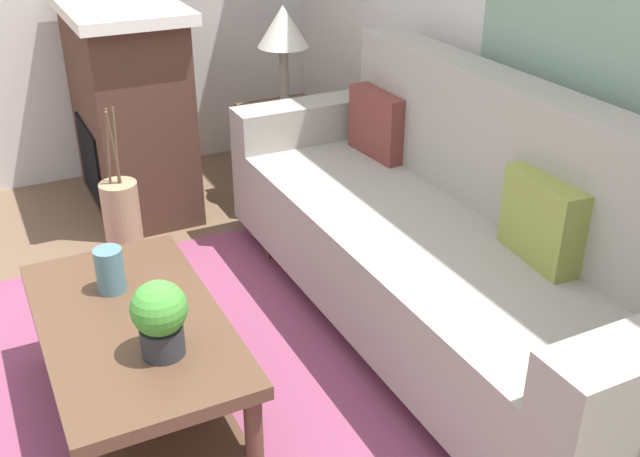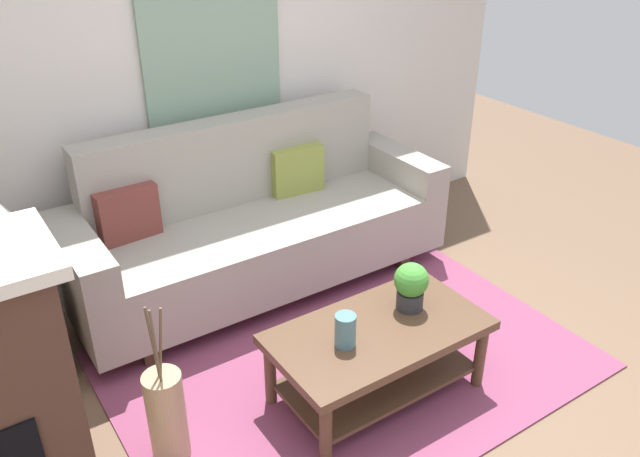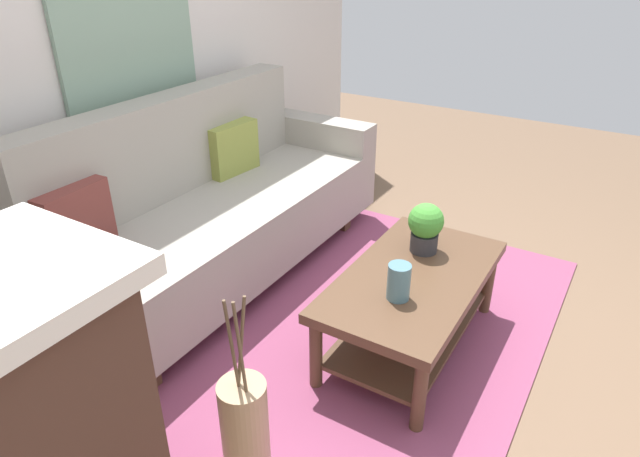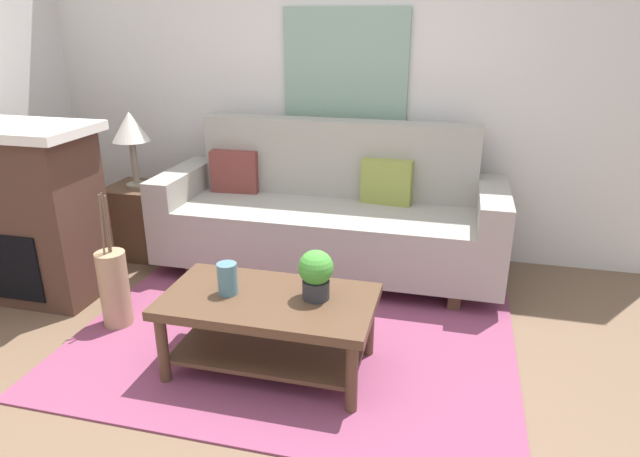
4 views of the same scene
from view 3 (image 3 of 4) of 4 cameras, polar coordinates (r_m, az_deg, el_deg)
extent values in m
plane|color=brown|center=(2.91, 12.88, -12.62)|extent=(8.84, 8.84, 0.00)
cube|color=silver|center=(3.43, -19.74, 17.82)|extent=(4.84, 0.10, 2.70)
cube|color=#843D5B|center=(3.05, 3.93, -9.64)|extent=(2.53, 1.84, 0.01)
cube|color=gray|center=(3.33, -10.32, -0.18)|extent=(2.04, 0.84, 0.40)
cube|color=gray|center=(3.35, -15.22, 8.45)|extent=(2.04, 0.20, 0.56)
cube|color=gray|center=(2.68, -26.37, -7.89)|extent=(0.20, 0.84, 0.60)
cube|color=gray|center=(4.11, -0.19, 7.33)|extent=(0.20, 0.84, 0.60)
cube|color=#513826|center=(2.96, -21.73, -11.81)|extent=(0.08, 0.74, 0.12)
cube|color=#513826|center=(4.09, -1.64, 1.76)|extent=(0.08, 0.74, 0.12)
cube|color=brown|center=(2.85, -24.02, 0.92)|extent=(0.37, 0.15, 0.32)
cube|color=olive|center=(3.57, -9.06, 8.20)|extent=(0.37, 0.15, 0.32)
cube|color=#513826|center=(2.69, 9.65, -5.18)|extent=(1.10, 0.60, 0.05)
cube|color=#513826|center=(2.86, 9.19, -9.99)|extent=(0.98, 0.50, 0.02)
cylinder|color=#513826|center=(2.40, 10.25, -16.69)|extent=(0.06, 0.06, 0.38)
cylinder|color=#513826|center=(3.15, 17.00, -5.45)|extent=(0.06, 0.06, 0.38)
cylinder|color=#513826|center=(2.55, -0.43, -12.85)|extent=(0.06, 0.06, 0.38)
cylinder|color=#513826|center=(3.27, 8.63, -3.13)|extent=(0.06, 0.06, 0.38)
cylinder|color=slate|center=(2.46, 8.16, -5.48)|extent=(0.10, 0.10, 0.17)
cylinder|color=#2D2D33|center=(2.87, 10.71, -1.39)|extent=(0.14, 0.14, 0.10)
sphere|color=#439334|center=(2.81, 10.92, 0.79)|extent=(0.18, 0.18, 0.18)
cylinder|color=tan|center=(2.17, -7.71, -20.47)|extent=(0.18, 0.18, 0.48)
cylinder|color=brown|center=(1.89, -8.14, -11.52)|extent=(0.04, 0.04, 0.36)
cylinder|color=brown|center=(1.88, -9.14, -11.81)|extent=(0.03, 0.03, 0.36)
cylinder|color=brown|center=(1.86, -8.30, -12.19)|extent=(0.01, 0.04, 0.36)
cube|color=gray|center=(3.36, -19.28, 19.17)|extent=(0.93, 0.03, 0.84)
camera|label=1|loc=(4.36, 28.92, 25.17)|focal=41.85mm
camera|label=2|loc=(1.43, 111.03, 14.87)|focal=36.49mm
camera|label=4|loc=(3.43, 62.23, 12.44)|focal=31.22mm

